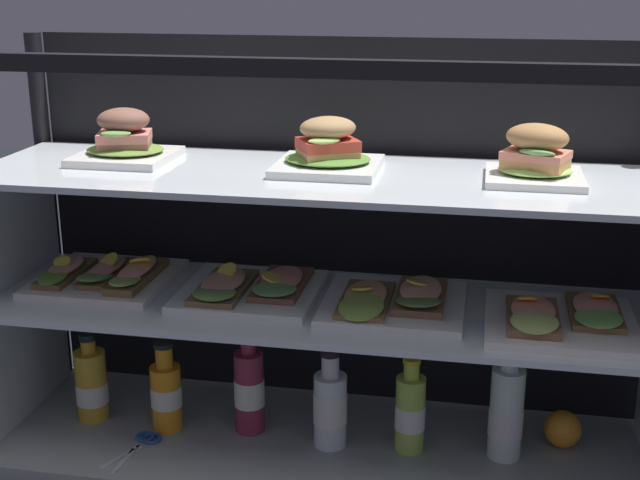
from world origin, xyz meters
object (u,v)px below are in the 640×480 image
(plated_roll_sandwich_right_of_center, at_px, (328,152))
(juice_bottle_back_left, at_px, (506,412))
(open_sandwich_tray_right_of_center, at_px, (561,318))
(orange_fruit_beside_bottles, at_px, (563,429))
(juice_bottle_back_right, at_px, (166,393))
(plated_roll_sandwich_near_left_corner, at_px, (536,159))
(open_sandwich_tray_center, at_px, (105,276))
(juice_bottle_front_middle, at_px, (330,406))
(open_sandwich_tray_near_left_corner, at_px, (250,288))
(plated_roll_sandwich_far_left, at_px, (125,142))
(juice_bottle_back_center, at_px, (410,413))
(juice_bottle_front_fourth, at_px, (91,385))
(juice_bottle_front_right_end, at_px, (249,389))
(open_sandwich_tray_left_of_center, at_px, (394,300))
(kitchen_scissors, at_px, (143,442))

(plated_roll_sandwich_right_of_center, height_order, juice_bottle_back_left, plated_roll_sandwich_right_of_center)
(open_sandwich_tray_right_of_center, xyz_separation_m, orange_fruit_beside_bottles, (0.03, 0.11, -0.30))
(open_sandwich_tray_right_of_center, height_order, juice_bottle_back_right, open_sandwich_tray_right_of_center)
(plated_roll_sandwich_near_left_corner, xyz_separation_m, open_sandwich_tray_center, (-0.90, 0.00, -0.30))
(orange_fruit_beside_bottles, bearing_deg, plated_roll_sandwich_near_left_corner, -150.18)
(juice_bottle_front_middle, bearing_deg, open_sandwich_tray_near_left_corner, 173.53)
(plated_roll_sandwich_far_left, xyz_separation_m, juice_bottle_back_center, (0.62, -0.05, -0.55))
(juice_bottle_front_fourth, bearing_deg, orange_fruit_beside_bottles, 4.36)
(open_sandwich_tray_right_of_center, distance_m, juice_bottle_front_right_end, 0.69)
(open_sandwich_tray_left_of_center, distance_m, juice_bottle_back_left, 0.34)
(plated_roll_sandwich_far_left, bearing_deg, juice_bottle_front_fourth, -156.10)
(open_sandwich_tray_left_of_center, distance_m, juice_bottle_back_center, 0.25)
(juice_bottle_back_right, height_order, orange_fruit_beside_bottles, juice_bottle_back_right)
(plated_roll_sandwich_far_left, distance_m, juice_bottle_back_right, 0.56)
(plated_roll_sandwich_near_left_corner, relative_size, open_sandwich_tray_near_left_corner, 0.62)
(juice_bottle_front_middle, distance_m, juice_bottle_back_left, 0.37)
(plated_roll_sandwich_right_of_center, xyz_separation_m, open_sandwich_tray_center, (-0.49, -0.01, -0.29))
(open_sandwich_tray_left_of_center, relative_size, open_sandwich_tray_right_of_center, 1.00)
(open_sandwich_tray_right_of_center, bearing_deg, juice_bottle_front_middle, 177.12)
(open_sandwich_tray_center, height_order, juice_bottle_front_fourth, open_sandwich_tray_center)
(juice_bottle_back_left, bearing_deg, open_sandwich_tray_right_of_center, -27.58)
(plated_roll_sandwich_right_of_center, distance_m, open_sandwich_tray_right_of_center, 0.56)
(juice_bottle_back_center, xyz_separation_m, kitchen_scissors, (-0.57, -0.08, -0.08))
(open_sandwich_tray_near_left_corner, bearing_deg, juice_bottle_front_fourth, -178.21)
(juice_bottle_back_right, bearing_deg, juice_bottle_front_fourth, 177.47)
(plated_roll_sandwich_right_of_center, height_order, plated_roll_sandwich_near_left_corner, plated_roll_sandwich_near_left_corner)
(open_sandwich_tray_near_left_corner, height_order, open_sandwich_tray_left_of_center, open_sandwich_tray_near_left_corner)
(plated_roll_sandwich_near_left_corner, height_order, open_sandwich_tray_left_of_center, plated_roll_sandwich_near_left_corner)
(plated_roll_sandwich_far_left, xyz_separation_m, juice_bottle_back_left, (0.82, -0.03, -0.53))
(juice_bottle_back_left, height_order, kitchen_scissors, juice_bottle_back_left)
(open_sandwich_tray_left_of_center, height_order, orange_fruit_beside_bottles, open_sandwich_tray_left_of_center)
(open_sandwich_tray_right_of_center, height_order, juice_bottle_back_left, open_sandwich_tray_right_of_center)
(open_sandwich_tray_left_of_center, relative_size, orange_fruit_beside_bottles, 3.60)
(open_sandwich_tray_center, relative_size, open_sandwich_tray_left_of_center, 1.00)
(open_sandwich_tray_center, height_order, kitchen_scissors, open_sandwich_tray_center)
(open_sandwich_tray_right_of_center, distance_m, juice_bottle_back_left, 0.26)
(plated_roll_sandwich_near_left_corner, bearing_deg, juice_bottle_back_right, -177.82)
(plated_roll_sandwich_right_of_center, bearing_deg, open_sandwich_tray_right_of_center, -7.80)
(juice_bottle_front_fourth, xyz_separation_m, juice_bottle_back_right, (0.18, -0.01, 0.00))
(juice_bottle_back_center, xyz_separation_m, orange_fruit_beside_bottles, (0.32, 0.08, -0.05))
(juice_bottle_front_middle, bearing_deg, juice_bottle_front_fourth, 179.14)
(plated_roll_sandwich_near_left_corner, relative_size, juice_bottle_back_center, 0.86)
(plated_roll_sandwich_far_left, distance_m, open_sandwich_tray_near_left_corner, 0.40)
(plated_roll_sandwich_right_of_center, bearing_deg, juice_bottle_back_center, -10.48)
(juice_bottle_back_left, bearing_deg, plated_roll_sandwich_near_left_corner, 15.06)
(plated_roll_sandwich_near_left_corner, distance_m, juice_bottle_back_right, 0.94)
(plated_roll_sandwich_right_of_center, xyz_separation_m, kitchen_scissors, (-0.38, -0.12, -0.63))
(juice_bottle_front_right_end, bearing_deg, open_sandwich_tray_right_of_center, -4.47)
(plated_roll_sandwich_near_left_corner, xyz_separation_m, juice_bottle_front_middle, (-0.39, -0.03, -0.55))
(juice_bottle_front_middle, xyz_separation_m, orange_fruit_beside_bottles, (0.49, 0.09, -0.05))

